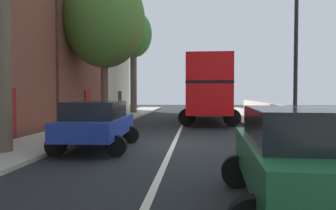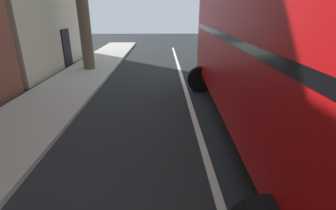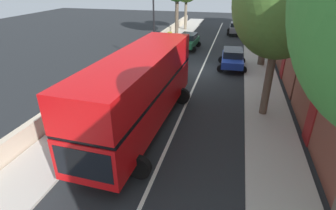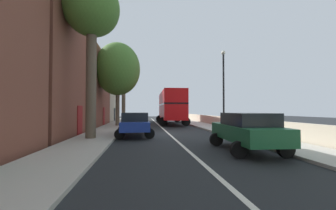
% 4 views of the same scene
% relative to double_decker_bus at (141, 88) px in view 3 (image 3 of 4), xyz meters
% --- Properties ---
extents(ground_plane, '(84.00, 84.00, 0.00)m').
position_rel_double_decker_bus_xyz_m(ground_plane, '(-1.70, -10.43, -2.35)').
color(ground_plane, black).
extents(road_centre_line, '(0.16, 54.00, 0.01)m').
position_rel_double_decker_bus_xyz_m(road_centre_line, '(-1.70, -10.43, -2.35)').
color(road_centre_line, silver).
rests_on(road_centre_line, ground).
extents(sidewalk_left, '(2.60, 60.00, 0.12)m').
position_rel_double_decker_bus_xyz_m(sidewalk_left, '(-6.60, -10.43, -2.29)').
color(sidewalk_left, '#B2ADA3').
rests_on(sidewalk_left, ground).
extents(sidewalk_right, '(2.60, 60.00, 0.12)m').
position_rel_double_decker_bus_xyz_m(sidewalk_right, '(3.20, -10.43, -2.29)').
color(sidewalk_right, '#B2ADA3').
rests_on(sidewalk_right, ground).
extents(terraced_houses_left, '(4.07, 47.62, 10.45)m').
position_rel_double_decker_bus_xyz_m(terraced_houses_left, '(-10.20, -10.19, 2.41)').
color(terraced_houses_left, brown).
rests_on(terraced_houses_left, ground).
extents(boundary_wall_right, '(0.36, 54.00, 1.09)m').
position_rel_double_decker_bus_xyz_m(boundary_wall_right, '(4.75, -10.43, -1.81)').
color(boundary_wall_right, beige).
rests_on(boundary_wall_right, ground).
extents(double_decker_bus, '(3.82, 10.71, 4.06)m').
position_rel_double_decker_bus_xyz_m(double_decker_bus, '(0.00, 0.00, 0.00)').
color(double_decker_bus, red).
rests_on(double_decker_bus, ground).
extents(parked_car_grey_left_0, '(2.56, 4.06, 1.64)m').
position_rel_double_decker_bus_xyz_m(parked_car_grey_left_0, '(-4.20, -27.36, -1.42)').
color(parked_car_grey_left_0, slate).
rests_on(parked_car_grey_left_0, ground).
extents(parked_car_blue_left_1, '(2.57, 4.44, 1.62)m').
position_rel_double_decker_bus_xyz_m(parked_car_blue_left_1, '(-4.20, -11.89, -1.43)').
color(parked_car_blue_left_1, '#1E389E').
rests_on(parked_car_blue_left_1, ground).
extents(parked_car_green_right_2, '(2.59, 4.38, 1.66)m').
position_rel_double_decker_bus_xyz_m(parked_car_green_right_2, '(0.80, -17.57, -1.41)').
color(parked_car_green_right_2, '#1E6038').
rests_on(parked_car_green_right_2, ground).
extents(street_tree_left_4, '(4.82, 4.82, 8.99)m').
position_rel_double_decker_bus_xyz_m(street_tree_left_4, '(-6.32, -3.26, 3.87)').
color(street_tree_left_4, brown).
rests_on(street_tree_left_4, sidewalk_left).
extents(lamppost_right, '(0.32, 0.32, 6.31)m').
position_rel_double_decker_bus_xyz_m(lamppost_right, '(2.60, -10.75, 1.45)').
color(lamppost_right, black).
rests_on(lamppost_right, sidewalk_right).
extents(litter_bin_right, '(0.55, 0.55, 1.13)m').
position_rel_double_decker_bus_xyz_m(litter_bin_right, '(3.60, -20.40, -1.67)').
color(litter_bin_right, black).
rests_on(litter_bin_right, sidewalk_right).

